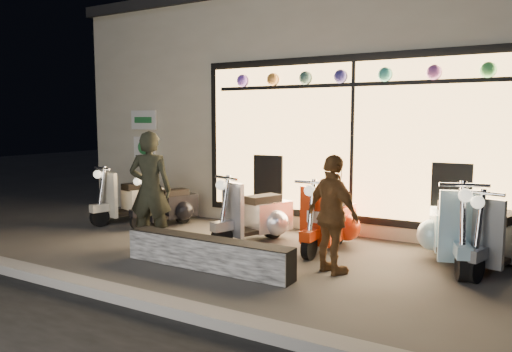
{
  "coord_description": "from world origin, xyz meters",
  "views": [
    {
      "loc": [
        3.47,
        -5.59,
        1.88
      ],
      "look_at": [
        -0.18,
        0.6,
        1.05
      ],
      "focal_mm": 35.0,
      "sensor_mm": 36.0,
      "label": 1
    }
  ],
  "objects": [
    {
      "name": "scooter_silver",
      "position": [
        -0.3,
        0.94,
        0.4
      ],
      "size": [
        0.77,
        1.4,
        1.01
      ],
      "rotation": [
        0.0,
        0.0,
        -0.35
      ],
      "color": "black",
      "rests_on": "ground"
    },
    {
      "name": "scooter_red",
      "position": [
        0.79,
        1.11,
        0.41
      ],
      "size": [
        0.45,
        1.4,
        1.01
      ],
      "rotation": [
        0.0,
        0.0,
        -0.01
      ],
      "color": "black",
      "rests_on": "ground"
    },
    {
      "name": "shop_building",
      "position": [
        0.0,
        4.98,
        2.1
      ],
      "size": [
        10.2,
        6.23,
        4.2
      ],
      "color": "beige",
      "rests_on": "ground"
    },
    {
      "name": "man",
      "position": [
        -1.51,
        -0.18,
        0.85
      ],
      "size": [
        0.73,
        0.62,
        1.7
      ],
      "primitive_type": "imported",
      "rotation": [
        0.0,
        0.0,
        3.55
      ],
      "color": "black",
      "rests_on": "ground"
    },
    {
      "name": "scooter_blue",
      "position": [
        2.44,
        1.22,
        0.44
      ],
      "size": [
        0.79,
        1.52,
        1.09
      ],
      "rotation": [
        0.0,
        0.0,
        0.31
      ],
      "color": "black",
      "rests_on": "ground"
    },
    {
      "name": "ground",
      "position": [
        0.0,
        0.0,
        0.0
      ],
      "size": [
        40.0,
        40.0,
        0.0
      ],
      "primitive_type": "plane",
      "color": "#383533",
      "rests_on": "ground"
    },
    {
      "name": "scooter_cream",
      "position": [
        -3.04,
        1.1,
        0.4
      ],
      "size": [
        0.68,
        1.39,
        0.99
      ],
      "rotation": [
        0.0,
        0.0,
        -0.26
      ],
      "color": "black",
      "rests_on": "ground"
    },
    {
      "name": "kerb",
      "position": [
        0.0,
        -2.0,
        0.06
      ],
      "size": [
        40.0,
        0.25,
        0.12
      ],
      "primitive_type": "cube",
      "color": "slate",
      "rests_on": "ground"
    },
    {
      "name": "woman",
      "position": [
        1.27,
        -0.02,
        0.73
      ],
      "size": [
        0.92,
        0.71,
        1.45
      ],
      "primitive_type": "imported",
      "rotation": [
        0.0,
        0.0,
        2.66
      ],
      "color": "brown",
      "rests_on": "ground"
    },
    {
      "name": "scooter_grey",
      "position": [
        3.02,
        1.18,
        0.41
      ],
      "size": [
        0.72,
        1.42,
        1.02
      ],
      "rotation": [
        0.0,
        0.0,
        -0.29
      ],
      "color": "black",
      "rests_on": "ground"
    },
    {
      "name": "graffiti_barrier",
      "position": [
        -0.14,
        -0.65,
        0.2
      ],
      "size": [
        2.35,
        0.28,
        0.4
      ],
      "primitive_type": "cube",
      "color": "black",
      "rests_on": "ground"
    },
    {
      "name": "scooter_black",
      "position": [
        -2.23,
        1.16,
        0.36
      ],
      "size": [
        0.67,
        1.25,
        0.9
      ],
      "rotation": [
        0.0,
        0.0,
        -0.34
      ],
      "color": "black",
      "rests_on": "ground"
    }
  ]
}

